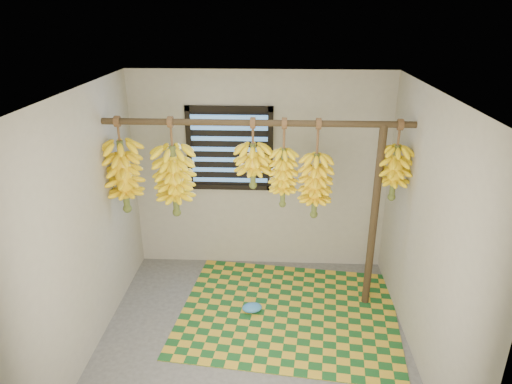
# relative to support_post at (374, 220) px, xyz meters

# --- Properties ---
(floor) EXTENTS (3.00, 3.00, 0.01)m
(floor) POSITION_rel_support_post_xyz_m (-1.20, -0.70, -1.00)
(floor) COLOR #4E4E4E
(floor) RESTS_ON ground
(ceiling) EXTENTS (3.00, 3.00, 0.01)m
(ceiling) POSITION_rel_support_post_xyz_m (-1.20, -0.70, 1.40)
(ceiling) COLOR silver
(ceiling) RESTS_ON wall_back
(wall_back) EXTENTS (3.00, 0.01, 2.40)m
(wall_back) POSITION_rel_support_post_xyz_m (-1.20, 0.80, 0.20)
(wall_back) COLOR gray
(wall_back) RESTS_ON floor
(wall_left) EXTENTS (0.01, 3.00, 2.40)m
(wall_left) POSITION_rel_support_post_xyz_m (-2.71, -0.70, 0.20)
(wall_left) COLOR gray
(wall_left) RESTS_ON floor
(wall_right) EXTENTS (0.01, 3.00, 2.40)m
(wall_right) POSITION_rel_support_post_xyz_m (0.30, -0.70, 0.20)
(wall_right) COLOR gray
(wall_right) RESTS_ON floor
(window) EXTENTS (1.00, 0.04, 1.00)m
(window) POSITION_rel_support_post_xyz_m (-1.55, 0.78, 0.50)
(window) COLOR black
(window) RESTS_ON wall_back
(hanging_pole) EXTENTS (3.00, 0.06, 0.06)m
(hanging_pole) POSITION_rel_support_post_xyz_m (-1.20, 0.00, 1.00)
(hanging_pole) COLOR #3D2E1B
(hanging_pole) RESTS_ON wall_left
(support_post) EXTENTS (0.08, 0.08, 2.00)m
(support_post) POSITION_rel_support_post_xyz_m (0.00, 0.00, 0.00)
(support_post) COLOR #3D2E1B
(support_post) RESTS_ON floor
(woven_mat) EXTENTS (2.44, 2.04, 0.01)m
(woven_mat) POSITION_rel_support_post_xyz_m (-0.85, -0.23, -0.99)
(woven_mat) COLOR #175121
(woven_mat) RESTS_ON floor
(plastic_bag) EXTENTS (0.24, 0.20, 0.09)m
(plastic_bag) POSITION_rel_support_post_xyz_m (-1.24, -0.24, -0.95)
(plastic_bag) COLOR #3582C7
(plastic_bag) RESTS_ON woven_mat
(banana_bunch_a) EXTENTS (0.38, 0.38, 0.99)m
(banana_bunch_a) POSITION_rel_support_post_xyz_m (-2.55, 0.00, 0.43)
(banana_bunch_a) COLOR brown
(banana_bunch_a) RESTS_ON hanging_pole
(banana_bunch_b) EXTENTS (0.40, 0.40, 1.02)m
(banana_bunch_b) POSITION_rel_support_post_xyz_m (-2.03, -0.00, 0.39)
(banana_bunch_b) COLOR brown
(banana_bunch_b) RESTS_ON hanging_pole
(banana_bunch_c) EXTENTS (0.35, 0.35, 0.71)m
(banana_bunch_c) POSITION_rel_support_post_xyz_m (-1.24, 0.00, 0.57)
(banana_bunch_c) COLOR brown
(banana_bunch_c) RESTS_ON hanging_pole
(banana_bunch_d) EXTENTS (0.28, 0.28, 0.91)m
(banana_bunch_d) POSITION_rel_support_post_xyz_m (-0.94, 0.00, 0.45)
(banana_bunch_d) COLOR brown
(banana_bunch_d) RESTS_ON hanging_pole
(banana_bunch_e) EXTENTS (0.32, 0.32, 1.02)m
(banana_bunch_e) POSITION_rel_support_post_xyz_m (-0.61, -0.00, 0.37)
(banana_bunch_e) COLOR brown
(banana_bunch_e) RESTS_ON hanging_pole
(banana_bunch_f) EXTENTS (0.31, 0.31, 0.81)m
(banana_bunch_f) POSITION_rel_support_post_xyz_m (0.15, 0.00, 0.52)
(banana_bunch_f) COLOR brown
(banana_bunch_f) RESTS_ON hanging_pole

